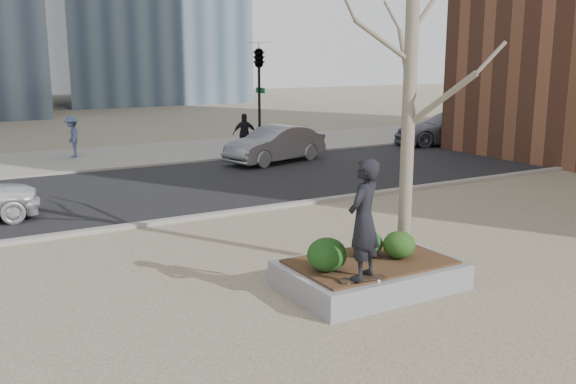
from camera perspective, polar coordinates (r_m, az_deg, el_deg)
ground at (r=10.97m, az=3.05°, el=-9.37°), size 120.00×120.00×0.00m
street at (r=19.76m, az=-13.05°, el=0.12°), size 60.00×8.00×0.02m
far_sidewalk at (r=26.43m, az=-17.61°, el=2.85°), size 60.00×6.00×0.02m
planter at (r=11.43m, az=7.29°, el=-7.33°), size 3.00×2.00×0.45m
planter_mulch at (r=11.36m, az=7.32°, el=-6.16°), size 2.70×1.70×0.04m
sycamore_tree at (r=11.66m, az=10.83°, el=10.81°), size 2.80×2.80×6.60m
shrub_left at (r=10.67m, az=3.48°, el=-5.58°), size 0.66×0.66×0.56m
shrub_middle at (r=11.53m, az=7.04°, el=-4.54°), size 0.55×0.55×0.47m
shrub_right at (r=11.49m, az=9.85°, el=-4.65°), size 0.57×0.57×0.49m
skateboard at (r=10.39m, az=6.60°, el=-7.80°), size 0.80×0.37×0.08m
skateboarder at (r=10.09m, az=6.74°, el=-2.44°), size 0.84×0.74×1.93m
car_silver at (r=24.25m, az=-1.15°, el=4.26°), size 4.35×2.42×1.36m
car_third at (r=30.02m, az=14.20°, el=5.53°), size 5.49×3.57×1.48m
pedestrian_b at (r=26.74m, az=-18.63°, el=4.69°), size 0.72×1.12×1.64m
pedestrian_c at (r=26.29m, az=-3.86°, el=5.19°), size 1.05×0.74×1.65m
traffic_light_far at (r=26.16m, az=-2.57°, el=8.25°), size 0.60×2.48×4.50m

